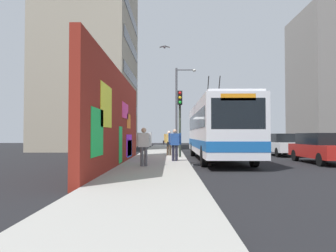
% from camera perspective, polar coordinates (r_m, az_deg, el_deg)
% --- Properties ---
extents(ground_plane, '(80.00, 80.00, 0.00)m').
position_cam_1_polar(ground_plane, '(19.04, 3.23, -6.09)').
color(ground_plane, black).
extents(sidewalk_slab, '(48.00, 3.20, 0.15)m').
position_cam_1_polar(sidewalk_slab, '(19.03, -1.61, -5.87)').
color(sidewalk_slab, '#9E9B93').
rests_on(sidewalk_slab, ground_plane).
extents(graffiti_wall, '(12.89, 0.32, 4.37)m').
position_cam_1_polar(graffiti_wall, '(14.63, -9.14, 1.12)').
color(graffiti_wall, maroon).
rests_on(graffiti_wall, ground_plane).
extents(building_far_left, '(12.48, 8.33, 18.59)m').
position_cam_1_polar(building_far_left, '(34.59, -13.64, 11.46)').
color(building_far_left, '#9E937F').
rests_on(building_far_left, ground_plane).
extents(building_far_right, '(8.89, 7.00, 15.20)m').
position_cam_1_polar(building_far_right, '(39.95, 27.39, 7.35)').
color(building_far_right, gray).
rests_on(building_far_right, ground_plane).
extents(city_bus, '(11.56, 2.60, 5.14)m').
position_cam_1_polar(city_bus, '(18.50, 8.90, -0.42)').
color(city_bus, silver).
rests_on(city_bus, ground_plane).
extents(parked_car_red, '(4.64, 1.87, 1.58)m').
position_cam_1_polar(parked_car_red, '(18.28, 26.16, -3.49)').
color(parked_car_red, '#B21E19').
rests_on(parked_car_red, ground_plane).
extents(parked_car_white, '(4.34, 1.75, 1.58)m').
position_cam_1_polar(parked_car_white, '(23.87, 19.87, -3.10)').
color(parked_car_white, white).
rests_on(parked_car_white, ground_plane).
extents(pedestrian_at_curb, '(0.22, 0.73, 1.63)m').
position_cam_1_polar(pedestrian_at_curb, '(16.17, 1.20, -2.99)').
color(pedestrian_at_curb, '#1E1E2D').
rests_on(pedestrian_at_curb, sidewalk_slab).
extents(pedestrian_midblock, '(0.22, 0.73, 1.60)m').
position_cam_1_polar(pedestrian_midblock, '(20.64, 0.15, -2.74)').
color(pedestrian_midblock, '#3F3326').
rests_on(pedestrian_midblock, sidewalk_slab).
extents(pedestrian_near_wall, '(0.22, 0.66, 1.64)m').
position_cam_1_polar(pedestrian_near_wall, '(13.52, -4.40, -3.18)').
color(pedestrian_near_wall, '#595960').
rests_on(pedestrian_near_wall, sidewalk_slab).
extents(traffic_light, '(0.49, 0.28, 4.01)m').
position_cam_1_polar(traffic_light, '(18.97, 2.17, 2.52)').
color(traffic_light, '#2D382D').
rests_on(traffic_light, sidewalk_slab).
extents(street_lamp, '(0.44, 1.70, 6.80)m').
position_cam_1_polar(street_lamp, '(25.66, 1.93, 4.08)').
color(street_lamp, '#4C4C51').
rests_on(street_lamp, sidewalk_slab).
extents(flying_pigeons, '(1.70, 0.55, 3.37)m').
position_cam_1_polar(flying_pigeons, '(17.65, -0.67, 19.71)').
color(flying_pigeons, slate).
extents(curbside_puddle, '(1.30, 1.30, 0.00)m').
position_cam_1_polar(curbside_puddle, '(15.79, 5.99, -6.99)').
color(curbside_puddle, black).
rests_on(curbside_puddle, ground_plane).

